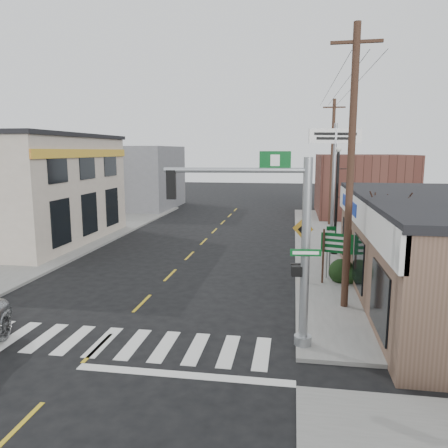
% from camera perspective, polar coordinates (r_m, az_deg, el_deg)
% --- Properties ---
extents(ground, '(140.00, 140.00, 0.00)m').
position_cam_1_polar(ground, '(14.42, -16.16, -15.25)').
color(ground, black).
rests_on(ground, ground).
extents(sidewalk_right, '(6.00, 38.00, 0.13)m').
position_cam_1_polar(sidewalk_right, '(25.67, 16.01, -4.09)').
color(sidewalk_right, slate).
rests_on(sidewalk_right, ground).
extents(sidewalk_left, '(6.00, 38.00, 0.13)m').
position_cam_1_polar(sidewalk_left, '(29.46, -21.35, -2.65)').
color(sidewalk_left, slate).
rests_on(sidewalk_left, ground).
extents(center_line, '(0.12, 56.00, 0.01)m').
position_cam_1_polar(center_line, '(21.46, -7.04, -6.62)').
color(center_line, gold).
rests_on(center_line, ground).
extents(crosswalk, '(11.00, 2.20, 0.01)m').
position_cam_1_polar(crosswalk, '(14.75, -15.48, -14.62)').
color(crosswalk, silver).
rests_on(crosswalk, ground).
extents(left_building, '(12.00, 12.00, 6.80)m').
position_cam_1_polar(left_building, '(32.01, -27.01, 3.94)').
color(left_building, '#B8AA99').
rests_on(left_building, ground).
extents(bldg_distant_right, '(8.00, 10.00, 5.60)m').
position_cam_1_polar(bldg_distant_right, '(42.36, 17.52, 4.84)').
color(bldg_distant_right, '#522E25').
rests_on(bldg_distant_right, ground).
extents(bldg_distant_left, '(9.00, 10.00, 6.40)m').
position_cam_1_polar(bldg_distant_left, '(46.98, -11.98, 5.99)').
color(bldg_distant_left, slate).
rests_on(bldg_distant_left, ground).
extents(traffic_signal_pole, '(4.59, 0.37, 5.82)m').
position_cam_1_polar(traffic_signal_pole, '(12.94, 7.62, -1.04)').
color(traffic_signal_pole, gray).
rests_on(traffic_signal_pole, sidewalk_right).
extents(guide_sign, '(1.39, 0.13, 2.44)m').
position_cam_1_polar(guide_sign, '(19.78, 14.51, -3.09)').
color(guide_sign, '#422A1E').
rests_on(guide_sign, sidewalk_right).
extents(fire_hydrant, '(0.20, 0.20, 0.63)m').
position_cam_1_polar(fire_hydrant, '(20.02, 10.21, -6.50)').
color(fire_hydrant, orange).
rests_on(fire_hydrant, sidewalk_right).
extents(ped_crossing_sign, '(1.03, 0.07, 2.66)m').
position_cam_1_polar(ped_crossing_sign, '(21.27, 10.25, -1.44)').
color(ped_crossing_sign, gray).
rests_on(ped_crossing_sign, sidewalk_right).
extents(lamp_post, '(0.79, 0.62, 6.06)m').
position_cam_1_polar(lamp_post, '(25.27, 14.65, 3.99)').
color(lamp_post, black).
rests_on(lamp_post, sidewalk_right).
extents(dance_center_sign, '(3.56, 0.22, 7.56)m').
position_cam_1_polar(dance_center_sign, '(29.45, 14.26, 8.87)').
color(dance_center_sign, gray).
rests_on(dance_center_sign, sidewalk_right).
extents(bare_tree, '(2.50, 2.50, 5.01)m').
position_cam_1_polar(bare_tree, '(17.90, 20.96, 2.87)').
color(bare_tree, black).
rests_on(bare_tree, sidewalk_right).
extents(shrub_front, '(1.17, 1.17, 0.88)m').
position_cam_1_polar(shrub_front, '(17.54, 20.16, -8.95)').
color(shrub_front, '#123414').
rests_on(shrub_front, sidewalk_right).
extents(shrub_back, '(1.16, 1.16, 0.87)m').
position_cam_1_polar(shrub_back, '(20.51, 15.12, -6.02)').
color(shrub_back, black).
rests_on(shrub_back, sidewalk_right).
extents(utility_pole_near, '(1.77, 0.27, 10.19)m').
position_cam_1_polar(utility_pole_near, '(16.50, 16.21, 7.09)').
color(utility_pole_near, '#4A3522').
rests_on(utility_pole_near, sidewalk_right).
extents(utility_pole_far, '(1.70, 0.25, 9.75)m').
position_cam_1_polar(utility_pole_far, '(35.48, 13.93, 7.94)').
color(utility_pole_far, '#422D1B').
rests_on(utility_pole_far, sidewalk_right).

